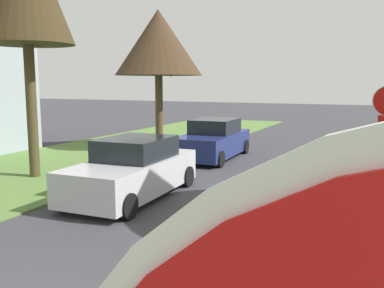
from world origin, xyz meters
name	(u,v)px	position (x,y,z in m)	size (l,w,h in m)	color
street_tree_left_mid_b	(158,43)	(-5.66, 14.43, 4.79)	(3.94, 3.94, 6.23)	#4D3C29
parked_sedan_silver	(133,170)	(-2.12, 6.78, 0.72)	(2.09, 4.47, 1.57)	#BCBCC1
parked_sedan_navy	(213,140)	(-2.42, 13.13, 0.72)	(2.09, 4.47, 1.57)	navy
parked_motorcycle	(216,254)	(1.74, 3.07, 0.48)	(0.60, 2.05, 0.97)	black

